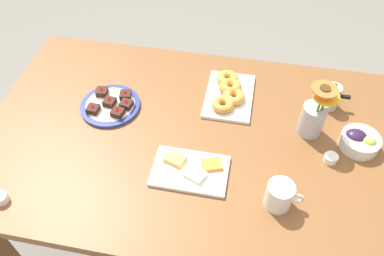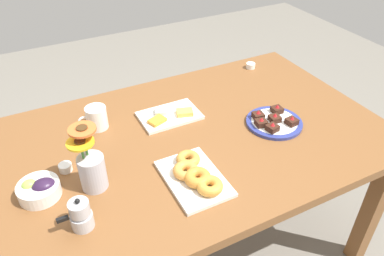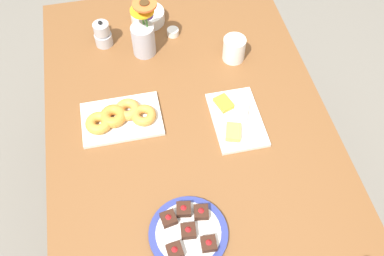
# 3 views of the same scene
# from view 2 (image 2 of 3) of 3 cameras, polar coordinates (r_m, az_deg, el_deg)

# --- Properties ---
(ground_plane) EXTENTS (6.00, 6.00, 0.00)m
(ground_plane) POSITION_cam_2_polar(r_m,az_deg,el_deg) (2.07, -0.00, -17.73)
(ground_plane) COLOR slate
(dining_table) EXTENTS (1.60, 1.00, 0.74)m
(dining_table) POSITION_cam_2_polar(r_m,az_deg,el_deg) (1.58, -0.00, -3.66)
(dining_table) COLOR brown
(dining_table) RESTS_ON ground_plane
(coffee_mug) EXTENTS (0.12, 0.09, 0.10)m
(coffee_mug) POSITION_cam_2_polar(r_m,az_deg,el_deg) (1.60, -14.38, 1.55)
(coffee_mug) COLOR white
(coffee_mug) RESTS_ON dining_table
(grape_bowl) EXTENTS (0.14, 0.14, 0.07)m
(grape_bowl) POSITION_cam_2_polar(r_m,az_deg,el_deg) (1.36, -22.24, -8.61)
(grape_bowl) COLOR white
(grape_bowl) RESTS_ON dining_table
(cheese_platter) EXTENTS (0.26, 0.17, 0.03)m
(cheese_platter) POSITION_cam_2_polar(r_m,az_deg,el_deg) (1.64, -3.45, 1.94)
(cheese_platter) COLOR white
(cheese_platter) RESTS_ON dining_table
(croissant_platter) EXTENTS (0.19, 0.28, 0.05)m
(croissant_platter) POSITION_cam_2_polar(r_m,az_deg,el_deg) (1.32, 0.43, -7.25)
(croissant_platter) COLOR white
(croissant_platter) RESTS_ON dining_table
(jam_cup_honey) EXTENTS (0.05, 0.05, 0.03)m
(jam_cup_honey) POSITION_cam_2_polar(r_m,az_deg,el_deg) (2.06, 8.92, 9.40)
(jam_cup_honey) COLOR white
(jam_cup_honey) RESTS_ON dining_table
(jam_cup_berry) EXTENTS (0.05, 0.05, 0.03)m
(jam_cup_berry) POSITION_cam_2_polar(r_m,az_deg,el_deg) (1.44, -18.73, -5.67)
(jam_cup_berry) COLOR white
(jam_cup_berry) RESTS_ON dining_table
(dessert_plate) EXTENTS (0.24, 0.24, 0.05)m
(dessert_plate) POSITION_cam_2_polar(r_m,az_deg,el_deg) (1.63, 12.36, 0.93)
(dessert_plate) COLOR navy
(dessert_plate) RESTS_ON dining_table
(flower_vase) EXTENTS (0.11, 0.11, 0.24)m
(flower_vase) POSITION_cam_2_polar(r_m,az_deg,el_deg) (1.30, -15.09, -5.90)
(flower_vase) COLOR #B2B2BC
(flower_vase) RESTS_ON dining_table
(moka_pot) EXTENTS (0.11, 0.07, 0.12)m
(moka_pot) POSITION_cam_2_polar(r_m,az_deg,el_deg) (1.21, -16.59, -12.62)
(moka_pot) COLOR #B7B7BC
(moka_pot) RESTS_ON dining_table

